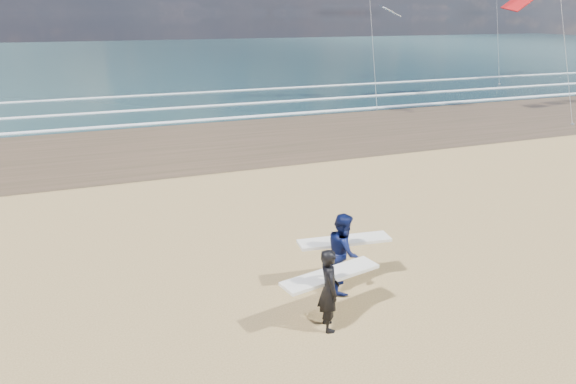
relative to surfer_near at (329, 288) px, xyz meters
name	(u,v)px	position (x,y,z in m)	size (l,w,h in m)	color
wet_sand_strip	(492,115)	(19.46, 17.20, -0.89)	(220.00, 12.00, 0.01)	#473B25
ocean	(247,54)	(19.46, 71.20, -0.89)	(220.00, 100.00, 0.02)	#173033
foam_breakers	(403,93)	(19.46, 27.30, -0.85)	(220.00, 11.70, 0.05)	white
surfer_near	(329,288)	(0.00, 0.00, 0.00)	(2.26, 1.18, 1.76)	black
surfer_far	(343,251)	(0.97, 1.30, 0.04)	(2.25, 1.29, 1.87)	#0C1545
kite_0	(561,8)	(22.39, 15.96, 5.47)	(7.10, 4.88, 10.65)	slate
kite_1	(371,12)	(14.40, 24.30, 5.24)	(6.86, 4.85, 10.40)	slate
kite_5	(497,4)	(31.04, 30.97, 5.98)	(4.57, 4.60, 13.36)	slate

